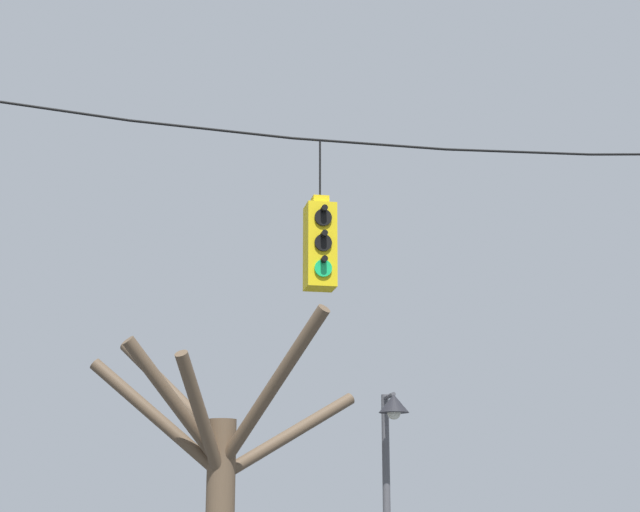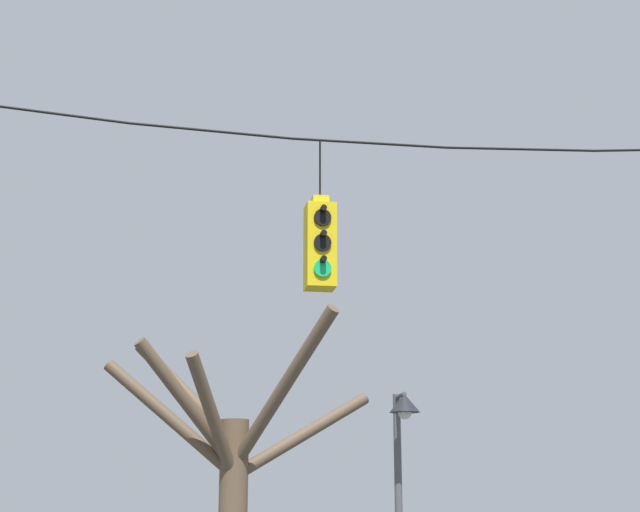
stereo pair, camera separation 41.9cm
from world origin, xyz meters
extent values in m
cylinder|color=black|center=(-3.80, 0.13, 6.64)|extent=(1.90, 0.03, 0.17)
cylinder|color=black|center=(-1.90, 0.13, 6.53)|extent=(1.90, 0.03, 0.10)
cylinder|color=black|center=(0.00, 0.13, 6.50)|extent=(1.90, 0.03, 0.03)
cylinder|color=black|center=(1.90, 0.13, 6.53)|extent=(1.90, 0.03, 0.10)
cube|color=yellow|center=(-0.62, 0.13, 5.19)|extent=(0.34, 0.34, 1.00)
cube|color=yellow|center=(-0.62, 0.13, 5.73)|extent=(0.19, 0.19, 0.10)
cylinder|color=black|center=(-0.62, 0.13, 6.14)|extent=(0.02, 0.02, 0.71)
cylinder|color=black|center=(-0.62, -0.06, 5.48)|extent=(0.20, 0.03, 0.20)
cylinder|color=black|center=(-0.62, -0.10, 5.57)|extent=(0.07, 0.12, 0.07)
cylinder|color=black|center=(-0.62, -0.06, 5.19)|extent=(0.20, 0.03, 0.20)
cylinder|color=black|center=(-0.62, -0.10, 5.28)|extent=(0.07, 0.12, 0.07)
cylinder|color=#19C666|center=(-0.62, -0.06, 4.89)|extent=(0.20, 0.03, 0.20)
cylinder|color=black|center=(-0.62, -0.10, 4.98)|extent=(0.07, 0.12, 0.07)
cylinder|color=#515156|center=(1.34, 4.37, 3.96)|extent=(0.07, 0.52, 0.07)
cone|color=#232328|center=(1.34, 4.11, 3.82)|extent=(0.47, 0.47, 0.28)
sphere|color=silver|center=(1.34, 4.11, 3.68)|extent=(0.21, 0.21, 0.21)
cylinder|color=brown|center=(0.03, 6.02, 3.46)|extent=(2.55, 1.24, 1.57)
cylinder|color=brown|center=(-2.21, 5.75, 3.68)|extent=(2.28, 0.70, 1.95)
cylinder|color=brown|center=(-1.55, 4.91, 3.62)|extent=(1.04, 1.48, 1.95)
cylinder|color=brown|center=(-0.50, 4.59, 4.05)|extent=(1.58, 2.09, 2.42)
cylinder|color=brown|center=(-1.97, 6.26, 4.17)|extent=(1.85, 1.73, 1.93)
cylinder|color=brown|center=(-1.95, 5.13, 3.86)|extent=(1.81, 1.03, 2.00)
camera|label=1|loc=(-2.76, -10.59, 2.27)|focal=55.00mm
camera|label=2|loc=(-2.35, -10.66, 2.27)|focal=55.00mm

